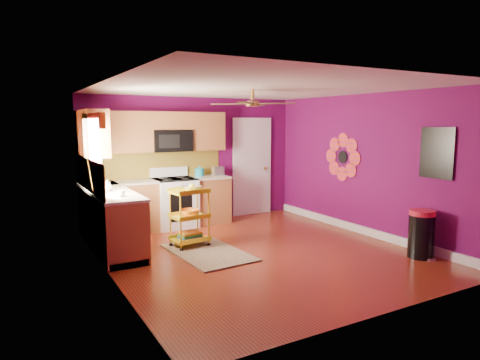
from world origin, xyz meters
TOP-DOWN VIEW (x-y plane):
  - ground at (0.00, 0.00)m, footprint 5.00×5.00m
  - room_envelope at (0.03, 0.00)m, footprint 4.54×5.04m
  - lower_cabinets at (-1.35, 1.82)m, footprint 2.81×2.31m
  - electric_range at (-0.55, 2.17)m, footprint 0.76×0.66m
  - upper_cabinetry at (-1.24, 2.17)m, footprint 2.80×2.30m
  - left_window at (-2.22, 1.05)m, footprint 0.08×1.35m
  - panel_door at (1.35, 2.47)m, footprint 0.95×0.11m
  - right_wall_art at (2.23, -0.34)m, footprint 0.04×2.74m
  - ceiling_fan at (0.00, 0.20)m, footprint 1.01×1.01m
  - shag_rug at (-0.71, 0.33)m, footprint 1.04×1.60m
  - rolling_cart at (-0.81, 0.79)m, footprint 0.62×0.48m
  - trash_can at (1.96, -1.41)m, footprint 0.47×0.47m
  - teal_kettle at (0.00, 2.23)m, footprint 0.18×0.18m
  - toaster at (0.40, 2.21)m, footprint 0.22×0.15m
  - soap_bottle_a at (-2.01, 1.36)m, footprint 0.08×0.08m
  - soap_bottle_b at (-1.99, 1.24)m, footprint 0.14×0.14m
  - counter_dish at (-1.95, 1.84)m, footprint 0.26×0.26m
  - counter_cup at (-1.93, 0.63)m, footprint 0.12×0.12m

SIDE VIEW (x-z plane):
  - ground at x=0.00m, z-range 0.00..0.00m
  - shag_rug at x=-0.71m, z-range 0.00..0.02m
  - trash_can at x=1.96m, z-range 0.00..0.71m
  - lower_cabinets at x=-1.35m, z-range -0.04..0.90m
  - electric_range at x=-0.55m, z-range -0.08..1.05m
  - rolling_cart at x=-0.81m, z-range 0.01..1.04m
  - counter_dish at x=-1.95m, z-range 0.94..1.00m
  - counter_cup at x=-1.93m, z-range 0.94..1.03m
  - teal_kettle at x=0.00m, z-range 0.92..1.13m
  - panel_door at x=1.35m, z-range -0.05..2.10m
  - soap_bottle_a at x=-2.01m, z-range 0.94..1.11m
  - soap_bottle_b at x=-1.99m, z-range 0.94..1.12m
  - toaster at x=0.40m, z-range 0.94..1.12m
  - right_wall_art at x=2.23m, z-range 0.92..1.96m
  - room_envelope at x=0.03m, z-range 0.37..2.89m
  - left_window at x=-2.22m, z-range 1.20..2.28m
  - upper_cabinetry at x=-1.24m, z-range 1.17..2.43m
  - ceiling_fan at x=0.00m, z-range 2.16..2.42m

